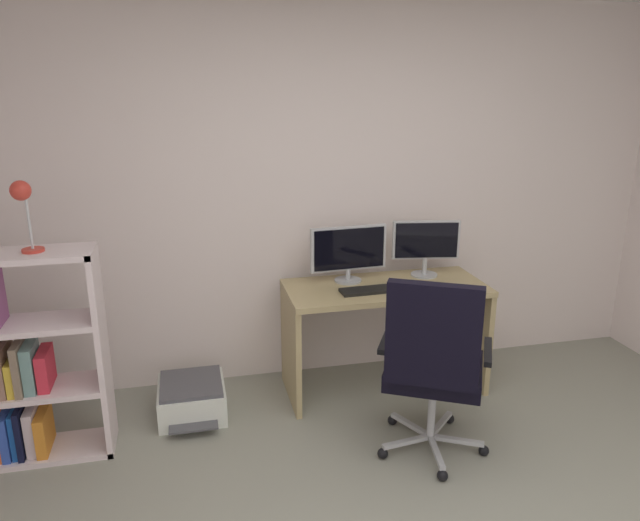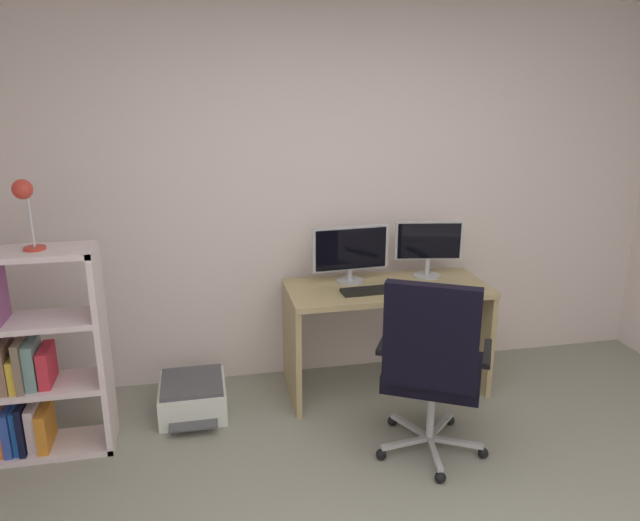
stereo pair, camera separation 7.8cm
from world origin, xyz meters
The scene contains 10 objects.
wall_back centered at (0.00, 2.29, 1.27)m, with size 4.82×0.10×2.54m, color silver.
desk centered at (0.31, 1.86, 0.53)m, with size 1.31×0.58×0.74m.
monitor_main centered at (0.10, 2.00, 0.95)m, with size 0.52×0.18×0.37m.
monitor_secondary centered at (0.64, 2.00, 0.97)m, with size 0.45×0.18×0.38m.
keyboard centered at (0.16, 1.77, 0.75)m, with size 0.34×0.13×0.02m, color black.
computer_mouse centered at (0.40, 1.77, 0.76)m, with size 0.06×0.10×0.03m, color black.
office_chair centered at (0.30, 1.04, 0.59)m, with size 0.68×0.70×1.08m.
bookshelf centered at (-1.85, 1.57, 0.54)m, with size 0.71×0.30×1.18m.
desk_lamp centered at (-1.72, 1.57, 1.44)m, with size 0.12×0.11×0.37m.
printer centered at (-0.97, 1.80, 0.11)m, with size 0.41×0.52×0.22m.
Camera 2 is at (-0.86, -1.65, 2.02)m, focal length 33.51 mm.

